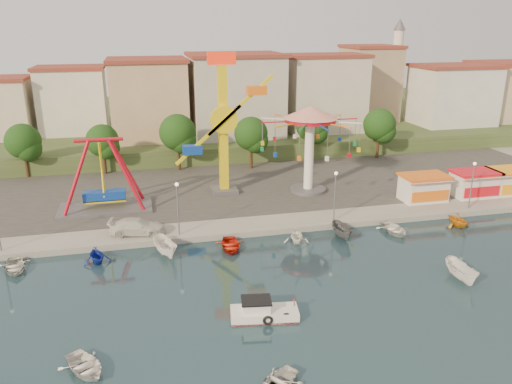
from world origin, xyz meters
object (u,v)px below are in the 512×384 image
object	(u,v)px
rowboat_a	(85,366)
van	(137,227)
kamikaze_tower	(227,129)
wave_swinger	(310,130)
skiff	(461,272)
pirate_ship_ride	(103,176)
cabin_motorboat	(263,313)

from	to	relation	value
rowboat_a	van	world-z (taller)	van
kamikaze_tower	wave_swinger	world-z (taller)	kamikaze_tower
skiff	kamikaze_tower	bearing A→B (deg)	123.33
pirate_ship_ride	van	size ratio (longest dim) A/B	1.88
skiff	van	distance (m)	29.53
cabin_motorboat	van	world-z (taller)	van
kamikaze_tower	rowboat_a	size ratio (longest dim) A/B	4.73
pirate_ship_ride	rowboat_a	world-z (taller)	pirate_ship_ride
van	wave_swinger	bearing A→B (deg)	-56.15
skiff	pirate_ship_ride	bearing A→B (deg)	144.92
pirate_ship_ride	wave_swinger	world-z (taller)	wave_swinger
kamikaze_tower	wave_swinger	distance (m)	9.77
pirate_ship_ride	cabin_motorboat	bearing A→B (deg)	-63.74
cabin_motorboat	skiff	size ratio (longest dim) A/B	1.27
kamikaze_tower	pirate_ship_ride	bearing A→B (deg)	-169.71
wave_swinger	cabin_motorboat	world-z (taller)	wave_swinger
skiff	rowboat_a	bearing A→B (deg)	-168.11
van	skiff	bearing A→B (deg)	-108.69
kamikaze_tower	cabin_motorboat	size ratio (longest dim) A/B	3.28
kamikaze_tower	cabin_motorboat	xyz separation A→B (m)	(-2.30, -26.68, -7.97)
wave_swinger	van	xyz separation A→B (m)	(-20.43, -8.71, -6.82)
rowboat_a	cabin_motorboat	bearing A→B (deg)	-16.15
skiff	cabin_motorboat	bearing A→B (deg)	-171.85
pirate_ship_ride	skiff	xyz separation A→B (m)	(29.08, -22.42, -3.63)
pirate_ship_ride	rowboat_a	bearing A→B (deg)	-89.93
rowboat_a	van	bearing A→B (deg)	49.40
wave_swinger	skiff	size ratio (longest dim) A/B	2.92
rowboat_a	pirate_ship_ride	bearing A→B (deg)	59.30
kamikaze_tower	wave_swinger	bearing A→B (deg)	-10.46
pirate_ship_ride	skiff	distance (m)	36.90
van	kamikaze_tower	bearing A→B (deg)	-35.14
pirate_ship_ride	van	xyz separation A→B (m)	(3.38, -7.91, -3.02)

